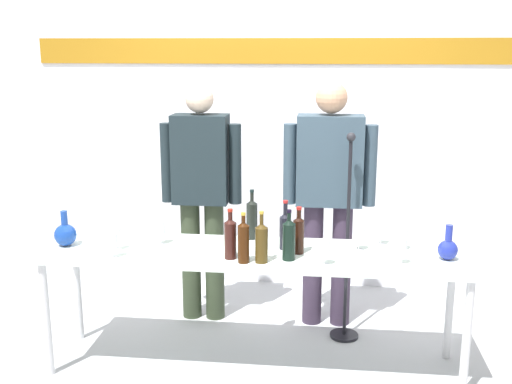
% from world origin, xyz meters
% --- Properties ---
extents(ground_plane, '(10.00, 10.00, 0.00)m').
position_xyz_m(ground_plane, '(0.00, 0.00, 0.00)').
color(ground_plane, '#A9ABB0').
extents(back_wall, '(5.54, 0.11, 3.00)m').
position_xyz_m(back_wall, '(0.00, 1.49, 1.50)').
color(back_wall, white).
rests_on(back_wall, ground).
extents(display_table, '(2.61, 0.58, 0.77)m').
position_xyz_m(display_table, '(0.00, 0.00, 0.71)').
color(display_table, silver).
rests_on(display_table, ground).
extents(decanter_blue_left, '(0.14, 0.14, 0.23)m').
position_xyz_m(decanter_blue_left, '(-1.18, -0.03, 0.85)').
color(decanter_blue_left, '#173C95').
rests_on(decanter_blue_left, display_table).
extents(decanter_blue_right, '(0.12, 0.12, 0.21)m').
position_xyz_m(decanter_blue_right, '(1.15, -0.03, 0.84)').
color(decanter_blue_right, navy).
rests_on(decanter_blue_right, display_table).
extents(presenter_left, '(0.58, 0.22, 1.73)m').
position_xyz_m(presenter_left, '(-0.46, 0.69, 0.99)').
color(presenter_left, '#2F3A27').
rests_on(presenter_left, ground).
extents(presenter_right, '(0.65, 0.22, 1.76)m').
position_xyz_m(presenter_right, '(0.46, 0.69, 1.02)').
color(presenter_right, '#362A3D').
rests_on(presenter_right, ground).
extents(wine_bottle_0, '(0.07, 0.07, 0.31)m').
position_xyz_m(wine_bottle_0, '(0.07, -0.20, 0.90)').
color(wine_bottle_0, '#433110').
rests_on(wine_bottle_0, display_table).
extents(wine_bottle_1, '(0.07, 0.07, 0.30)m').
position_xyz_m(wine_bottle_1, '(-0.03, -0.22, 0.90)').
color(wine_bottle_1, '#351806').
rests_on(wine_bottle_1, display_table).
extents(wine_bottle_2, '(0.07, 0.07, 0.30)m').
position_xyz_m(wine_bottle_2, '(-0.12, -0.16, 0.90)').
color(wine_bottle_2, '#331511').
rests_on(wine_bottle_2, display_table).
extents(wine_bottle_3, '(0.07, 0.07, 0.31)m').
position_xyz_m(wine_bottle_3, '(0.19, 0.05, 0.90)').
color(wine_bottle_3, black).
rests_on(wine_bottle_3, display_table).
extents(wine_bottle_4, '(0.08, 0.08, 0.30)m').
position_xyz_m(wine_bottle_4, '(0.22, -0.14, 0.90)').
color(wine_bottle_4, black).
rests_on(wine_bottle_4, display_table).
extents(wine_bottle_5, '(0.07, 0.07, 0.33)m').
position_xyz_m(wine_bottle_5, '(-0.04, 0.24, 0.91)').
color(wine_bottle_5, black).
rests_on(wine_bottle_5, display_table).
extents(wine_bottle_6, '(0.07, 0.07, 0.29)m').
position_xyz_m(wine_bottle_6, '(0.28, -0.02, 0.90)').
color(wine_bottle_6, black).
rests_on(wine_bottle_6, display_table).
extents(wine_glass_left_0, '(0.07, 0.07, 0.15)m').
position_xyz_m(wine_glass_left_0, '(-0.60, 0.06, 0.88)').
color(wine_glass_left_0, white).
rests_on(wine_glass_left_0, display_table).
extents(wine_glass_left_1, '(0.06, 0.06, 0.15)m').
position_xyz_m(wine_glass_left_1, '(-0.81, -0.22, 0.87)').
color(wine_glass_left_1, white).
rests_on(wine_glass_left_1, display_table).
extents(wine_glass_left_2, '(0.06, 0.06, 0.14)m').
position_xyz_m(wine_glass_left_2, '(-0.83, -0.08, 0.87)').
color(wine_glass_left_2, white).
rests_on(wine_glass_left_2, display_table).
extents(wine_glass_right_0, '(0.06, 0.06, 0.15)m').
position_xyz_m(wine_glass_right_0, '(0.87, -0.14, 0.88)').
color(wine_glass_right_0, white).
rests_on(wine_glass_right_0, display_table).
extents(wine_glass_right_1, '(0.07, 0.07, 0.14)m').
position_xyz_m(wine_glass_right_1, '(0.91, 0.12, 0.87)').
color(wine_glass_right_1, white).
rests_on(wine_glass_right_1, display_table).
extents(wine_glass_right_2, '(0.06, 0.06, 0.15)m').
position_xyz_m(wine_glass_right_2, '(0.44, -0.20, 0.88)').
color(wine_glass_right_2, white).
rests_on(wine_glass_right_2, display_table).
extents(wine_glass_right_3, '(0.07, 0.07, 0.13)m').
position_xyz_m(wine_glass_right_3, '(0.78, 0.22, 0.86)').
color(wine_glass_right_3, white).
rests_on(wine_glass_right_3, display_table).
extents(wine_glass_right_4, '(0.07, 0.07, 0.14)m').
position_xyz_m(wine_glass_right_4, '(0.64, 0.09, 0.88)').
color(wine_glass_right_4, white).
rests_on(wine_glass_right_4, display_table).
extents(microphone_stand, '(0.20, 0.20, 1.44)m').
position_xyz_m(microphone_stand, '(0.59, 0.47, 0.48)').
color(microphone_stand, black).
rests_on(microphone_stand, ground).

